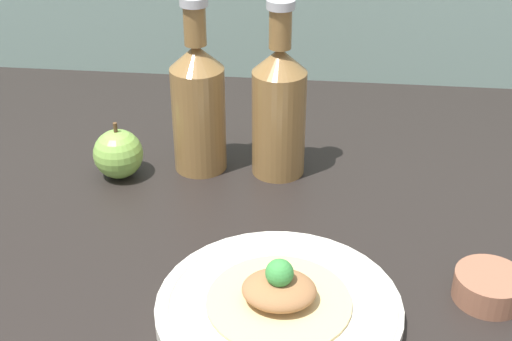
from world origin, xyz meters
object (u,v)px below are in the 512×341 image
object	(u,v)px
cider_bottle_right	(279,107)
apple	(118,154)
plate	(279,307)
plated_food	(279,292)
dipping_bowl	(489,287)
cider_bottle_left	(198,104)

from	to	relation	value
cider_bottle_right	apple	distance (cm)	24.45
plate	plated_food	bearing A→B (deg)	63.43
plate	plated_food	world-z (taller)	plated_food
plated_food	cider_bottle_right	size ratio (longest dim) A/B	0.62
plated_food	dipping_bowl	world-z (taller)	plated_food
cider_bottle_left	cider_bottle_right	xyz separation A→B (cm)	(11.70, 0.00, 0.00)
plate	apple	distance (cm)	38.07
plated_food	dipping_bowl	size ratio (longest dim) A/B	2.00
cider_bottle_left	plated_food	bearing A→B (deg)	-65.63
plated_food	cider_bottle_left	xyz separation A→B (cm)	(-14.40, 31.80, 7.26)
apple	dipping_bowl	xyz separation A→B (cm)	(49.47, -22.41, -2.00)
cider_bottle_right	dipping_bowl	bearing A→B (deg)	-45.04
plate	apple	size ratio (longest dim) A/B	3.16
plated_food	cider_bottle_right	xyz separation A→B (cm)	(-2.70, 31.80, 7.26)
plate	apple	bearing A→B (deg)	132.87
dipping_bowl	cider_bottle_right	bearing A→B (deg)	134.96
plated_food	cider_bottle_left	size ratio (longest dim) A/B	0.62
plated_food	apple	bearing A→B (deg)	132.87
plated_food	apple	distance (cm)	37.99
dipping_bowl	cider_bottle_left	bearing A→B (deg)	145.26
plate	cider_bottle_left	bearing A→B (deg)	114.37
cider_bottle_left	dipping_bowl	xyz separation A→B (cm)	(38.03, -26.37, -8.83)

